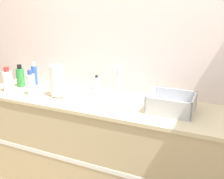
# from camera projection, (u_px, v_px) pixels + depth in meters

# --- Properties ---
(wall_back) EXTENTS (4.99, 0.06, 2.60)m
(wall_back) POSITION_uv_depth(u_px,v_px,m) (130.00, 51.00, 2.39)
(wall_back) COLOR silver
(wall_back) RESTS_ON ground_plane
(counter_cabinet) EXTENTS (2.62, 0.62, 0.91)m
(counter_cabinet) POSITION_uv_depth(u_px,v_px,m) (115.00, 149.00, 2.36)
(counter_cabinet) COLOR tan
(counter_cabinet) RESTS_ON ground_plane
(sink) EXTENTS (0.53, 0.35, 0.28)m
(sink) POSITION_uv_depth(u_px,v_px,m) (112.00, 98.00, 2.26)
(sink) COLOR silver
(sink) RESTS_ON counter_cabinet
(paper_towel_roll) EXTENTS (0.13, 0.13, 0.28)m
(paper_towel_roll) POSITION_uv_depth(u_px,v_px,m) (57.00, 81.00, 2.32)
(paper_towel_roll) COLOR #4C4C51
(paper_towel_roll) RESTS_ON counter_cabinet
(dish_rack) EXTENTS (0.35, 0.29, 0.14)m
(dish_rack) POSITION_uv_depth(u_px,v_px,m) (171.00, 105.00, 2.03)
(dish_rack) COLOR #B7BABF
(dish_rack) RESTS_ON counter_cabinet
(bottle_clear) EXTENTS (0.08, 0.08, 0.23)m
(bottle_clear) POSITION_uv_depth(u_px,v_px,m) (31.00, 84.00, 2.38)
(bottle_clear) COLOR silver
(bottle_clear) RESTS_ON counter_cabinet
(bottle_green) EXTENTS (0.08, 0.08, 0.22)m
(bottle_green) POSITION_uv_depth(u_px,v_px,m) (20.00, 77.00, 2.62)
(bottle_green) COLOR #2D8C3D
(bottle_green) RESTS_ON counter_cabinet
(bottle_blue) EXTENTS (0.06, 0.06, 0.24)m
(bottle_blue) POSITION_uv_depth(u_px,v_px,m) (34.00, 75.00, 2.68)
(bottle_blue) COLOR #2D56B7
(bottle_blue) RESTS_ON counter_cabinet
(bottle_white_spray) EXTENTS (0.09, 0.09, 0.24)m
(bottle_white_spray) POSITION_uv_depth(u_px,v_px,m) (8.00, 81.00, 2.46)
(bottle_white_spray) COLOR white
(bottle_white_spray) RESTS_ON counter_cabinet
(soap_dispenser) EXTENTS (0.06, 0.06, 0.15)m
(soap_dispenser) POSITION_uv_depth(u_px,v_px,m) (97.00, 83.00, 2.52)
(soap_dispenser) COLOR silver
(soap_dispenser) RESTS_ON counter_cabinet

